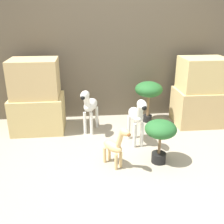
{
  "coord_description": "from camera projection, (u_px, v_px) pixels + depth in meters",
  "views": [
    {
      "loc": [
        -0.48,
        -2.27,
        1.58
      ],
      "look_at": [
        -0.16,
        0.91,
        0.35
      ],
      "focal_mm": 42.0,
      "sensor_mm": 36.0,
      "label": 1
    }
  ],
  "objects": [
    {
      "name": "potted_palm_back",
      "position": [
        160.0,
        133.0,
        2.81
      ],
      "size": [
        0.34,
        0.34,
        0.5
      ],
      "color": "black",
      "rests_on": "ground_plane"
    },
    {
      "name": "ground_plane",
      "position": [
        136.0,
        174.0,
        2.73
      ],
      "size": [
        14.0,
        14.0,
        0.0
      ],
      "primitive_type": "plane",
      "color": "#9E937F"
    },
    {
      "name": "zebra_left",
      "position": [
        89.0,
        105.0,
        3.54
      ],
      "size": [
        0.29,
        0.49,
        0.64
      ],
      "color": "silver",
      "rests_on": "ground_plane"
    },
    {
      "name": "giraffe_figurine",
      "position": [
        115.0,
        145.0,
        2.77
      ],
      "size": [
        0.3,
        0.37,
        0.5
      ],
      "color": "tan",
      "rests_on": "ground_plane"
    },
    {
      "name": "potted_palm_front",
      "position": [
        149.0,
        91.0,
        3.85
      ],
      "size": [
        0.4,
        0.4,
        0.62
      ],
      "color": "black",
      "rests_on": "ground_plane"
    },
    {
      "name": "wall_back",
      "position": [
        117.0,
        46.0,
        3.91
      ],
      "size": [
        6.4,
        0.08,
        2.2
      ],
      "color": "brown",
      "rests_on": "ground_plane"
    },
    {
      "name": "rock_pillar_left",
      "position": [
        37.0,
        98.0,
        3.58
      ],
      "size": [
        0.7,
        0.54,
        1.0
      ],
      "color": "#D1B775",
      "rests_on": "ground_plane"
    },
    {
      "name": "rock_pillar_right",
      "position": [
        200.0,
        94.0,
        3.8
      ],
      "size": [
        0.7,
        0.54,
        0.98
      ],
      "color": "tan",
      "rests_on": "ground_plane"
    },
    {
      "name": "zebra_right",
      "position": [
        137.0,
        115.0,
        3.2
      ],
      "size": [
        0.2,
        0.5,
        0.64
      ],
      "color": "silver",
      "rests_on": "ground_plane"
    }
  ]
}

